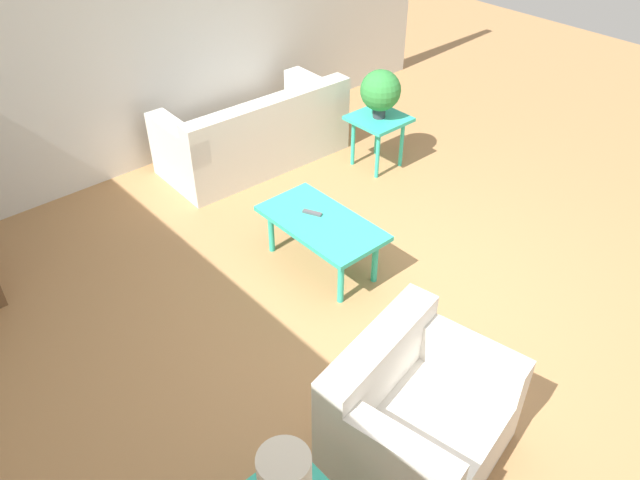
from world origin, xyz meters
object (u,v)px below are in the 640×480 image
object	(u,v)px
sofa	(256,136)
potted_plant	(381,91)
armchair	(414,416)
side_table_plant	(378,125)
table_lamp	(285,480)
coffee_table	(321,226)

from	to	relation	value
sofa	potted_plant	xyz separation A→B (m)	(-0.88, -0.89, 0.52)
armchair	side_table_plant	xyz separation A→B (m)	(2.54, -2.31, 0.14)
armchair	side_table_plant	distance (m)	3.43
table_lamp	potted_plant	bearing A→B (deg)	-51.67
sofa	armchair	distance (m)	3.70
sofa	potted_plant	size ratio (longest dim) A/B	3.98
coffee_table	side_table_plant	distance (m)	1.76
table_lamp	armchair	bearing A→B (deg)	-86.03
armchair	side_table_plant	size ratio (longest dim) A/B	2.06
coffee_table	potted_plant	size ratio (longest dim) A/B	2.18
sofa	side_table_plant	xyz separation A→B (m)	(-0.88, -0.89, 0.16)
side_table_plant	coffee_table	bearing A→B (deg)	119.36
sofa	armchair	bearing A→B (deg)	69.30
potted_plant	side_table_plant	bearing A→B (deg)	0.00
coffee_table	side_table_plant	size ratio (longest dim) A/B	1.93
sofa	armchair	world-z (taller)	armchair
coffee_table	potted_plant	world-z (taller)	potted_plant
coffee_table	table_lamp	distance (m)	2.52
sofa	side_table_plant	world-z (taller)	sofa
armchair	table_lamp	size ratio (longest dim) A/B	2.65
potted_plant	table_lamp	xyz separation A→B (m)	(-2.61, 3.30, -0.01)
potted_plant	table_lamp	distance (m)	4.21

